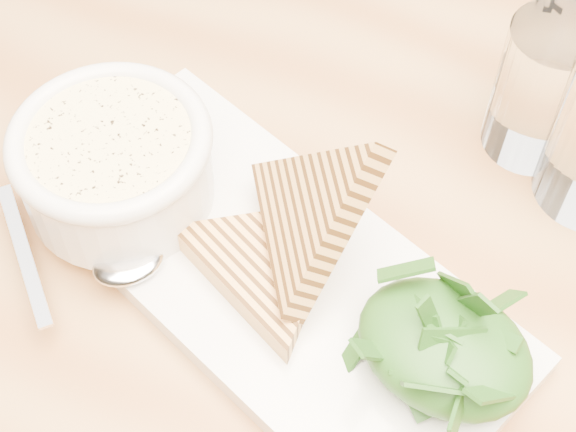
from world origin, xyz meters
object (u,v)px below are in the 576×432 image
Objects in this scene: soup_bowl at (117,171)px; glass_far at (545,90)px; platter at (271,271)px; table_top at (303,394)px.

glass_far is (0.20, 0.23, 0.01)m from soup_bowl.
glass_far is (0.09, 0.21, 0.05)m from platter.
table_top is at bearing -11.13° from soup_bowl.
table_top is 3.51× the size of platter.
platter is at bearing 141.39° from table_top.
glass_far is at bearing 68.20° from platter.
platter is 0.23m from glass_far.
soup_bowl reaches higher than platter.
platter reaches higher than table_top.
table_top is at bearing -95.09° from glass_far.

